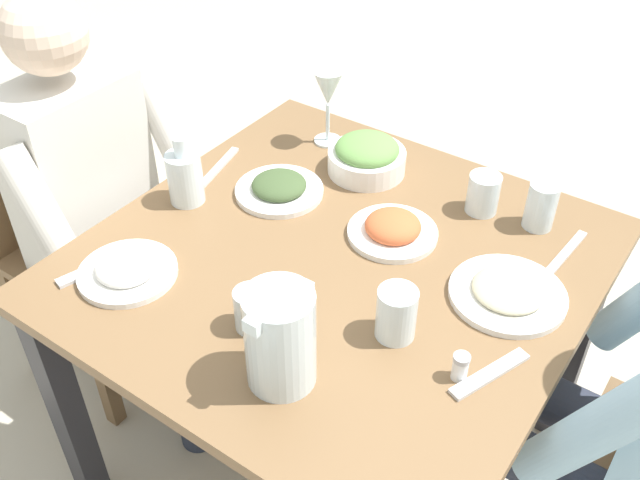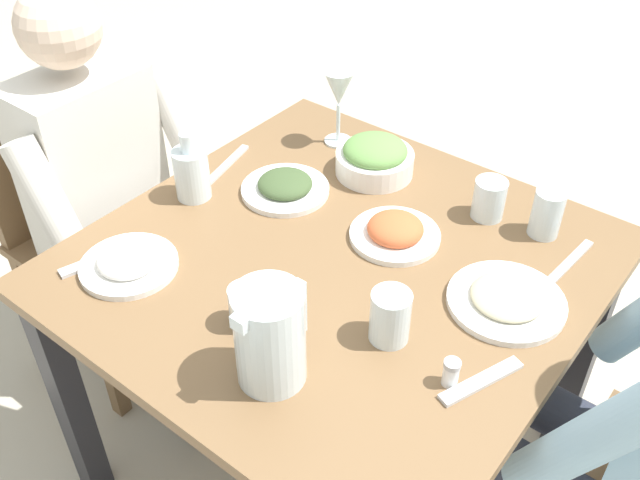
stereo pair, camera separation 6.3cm
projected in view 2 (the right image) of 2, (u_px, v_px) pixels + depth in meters
name	position (u px, v px, depth m)	size (l,w,h in m)	color
ground_plane	(333.00, 460.00, 1.93)	(8.00, 8.00, 0.00)	#B7AD99
dining_table	(336.00, 295.00, 1.54)	(0.99, 0.99, 0.72)	brown
chair_far	(81.00, 216.00, 1.98)	(0.40, 0.40, 0.86)	brown
diner_far	(119.00, 200.00, 1.80)	(0.48, 0.53, 1.15)	silver
water_pitcher	(270.00, 336.00, 1.17)	(0.16, 0.12, 0.19)	silver
salad_bowl	(375.00, 158.00, 1.70)	(0.19, 0.19, 0.09)	white
plate_yoghurt	(128.00, 262.00, 1.44)	(0.20, 0.20, 0.05)	white
plate_dolmas	(285.00, 186.00, 1.65)	(0.21, 0.21, 0.04)	white
plate_beans	(507.00, 299.00, 1.36)	(0.23, 0.23, 0.04)	white
plate_rice_curry	(395.00, 231.00, 1.52)	(0.19, 0.19, 0.05)	white
water_glass_far_left	(246.00, 307.00, 1.30)	(0.06, 0.06, 0.09)	silver
water_glass_far_right	(547.00, 213.00, 1.51)	(0.07, 0.07, 0.11)	silver
water_glass_near_left	(489.00, 199.00, 1.56)	(0.07, 0.07, 0.09)	silver
water_glass_by_pitcher	(390.00, 316.00, 1.27)	(0.07, 0.07, 0.10)	silver
wine_glass	(339.00, 92.00, 1.75)	(0.08, 0.08, 0.20)	silver
oil_carafe	(192.00, 175.00, 1.61)	(0.08, 0.08, 0.16)	silver
salt_shaker	(451.00, 373.00, 1.20)	(0.03, 0.03, 0.05)	white
fork_near	(481.00, 381.00, 1.22)	(0.17, 0.03, 0.01)	silver
knife_near	(568.00, 263.00, 1.46)	(0.18, 0.02, 0.01)	silver
fork_far	(100.00, 259.00, 1.47)	(0.17, 0.03, 0.01)	silver
knife_far	(227.00, 164.00, 1.74)	(0.18, 0.02, 0.01)	silver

